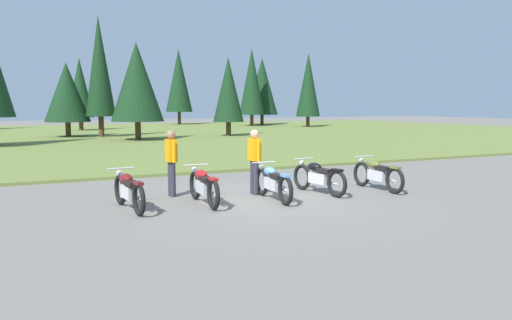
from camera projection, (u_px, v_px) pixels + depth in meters
ground_plane at (267, 199)px, 12.50m from camera, size 140.00×140.00×0.00m
grass_moorland at (98, 136)px, 36.59m from camera, size 80.00×44.00×0.10m
forest_treeline at (105, 80)px, 42.68m from camera, size 38.79×28.16×8.47m
motorcycle_maroon at (129, 190)px, 11.12m from camera, size 0.62×2.10×0.88m
motorcycle_red at (204, 186)px, 11.76m from camera, size 0.62×2.10×0.88m
motorcycle_sky_blue at (273, 182)px, 12.28m from camera, size 0.62×2.10×0.88m
motorcycle_black at (319, 177)px, 13.22m from camera, size 0.63×2.10×0.88m
motorcycle_olive at (377, 174)px, 13.77m from camera, size 0.62×2.10×0.88m
rider_in_hivis_vest at (254, 158)px, 13.00m from camera, size 0.22×0.55×1.67m
rider_checking_bike at (171, 159)px, 12.74m from camera, size 0.23×0.55×1.67m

